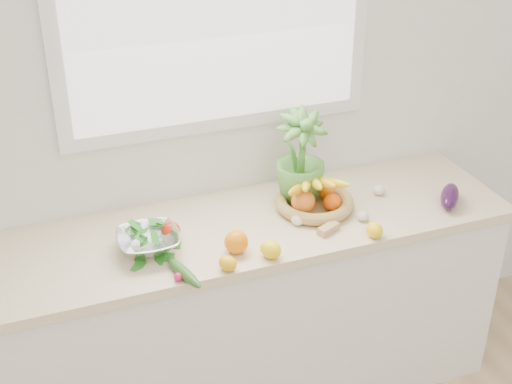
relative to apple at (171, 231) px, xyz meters
name	(u,v)px	position (x,y,z in m)	size (l,w,h in m)	color
back_wall	(217,94)	(0.30, 0.31, 0.41)	(4.50, 0.02, 2.70)	white
counter_cabinet	(244,316)	(0.30, 0.01, -0.51)	(2.20, 0.58, 0.86)	silver
countertop	(243,228)	(0.30, 0.01, -0.06)	(2.24, 0.62, 0.04)	beige
orange_loose	(236,242)	(0.21, -0.18, 0.01)	(0.09, 0.09, 0.09)	orange
lemon_a	(228,263)	(0.14, -0.27, -0.01)	(0.06, 0.07, 0.06)	#EAAA0C
lemon_b	(375,230)	(0.75, -0.26, -0.01)	(0.06, 0.08, 0.06)	yellow
lemon_c	(271,249)	(0.32, -0.25, 0.00)	(0.07, 0.09, 0.07)	yellow
apple	(171,231)	(0.00, 0.00, 0.00)	(0.07, 0.07, 0.07)	red
ginger	(328,229)	(0.59, -0.17, -0.02)	(0.10, 0.04, 0.03)	tan
garlic_a	(298,220)	(0.50, -0.08, -0.01)	(0.06, 0.06, 0.05)	beige
garlic_b	(379,190)	(0.93, 0.03, -0.02)	(0.05, 0.05, 0.04)	white
garlic_c	(363,216)	(0.77, -0.14, -0.02)	(0.05, 0.05, 0.04)	beige
eggplant	(450,196)	(1.17, -0.15, 0.00)	(0.08, 0.20, 0.08)	#2A0D31
cucumber	(184,272)	(-0.02, -0.26, -0.02)	(0.04, 0.23, 0.04)	#255819
radish	(178,277)	(-0.05, -0.27, -0.02)	(0.03, 0.03, 0.03)	#D51A4D
potted_herb	(300,156)	(0.58, 0.09, 0.18)	(0.22, 0.22, 0.39)	#4B8831
fruit_basket	(314,198)	(0.62, 0.02, 0.01)	(0.38, 0.38, 0.18)	#B17F4E
colander_with_spinach	(148,238)	(-0.10, -0.05, 0.03)	(0.25, 0.25, 0.12)	silver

